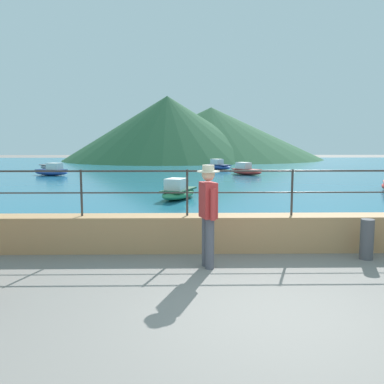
{
  "coord_description": "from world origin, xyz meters",
  "views": [
    {
      "loc": [
        -1.07,
        -4.76,
        2.14
      ],
      "look_at": [
        -0.92,
        3.7,
        1.1
      ],
      "focal_mm": 38.72,
      "sensor_mm": 36.0,
      "label": 1
    }
  ],
  "objects_px": {
    "boat_3": "(50,167)",
    "boat_5": "(246,170)",
    "person_walking": "(208,211)",
    "bollard": "(367,239)",
    "boat_0": "(52,171)",
    "boat_1": "(178,192)",
    "boat_4": "(219,166)"
  },
  "relations": [
    {
      "from": "person_walking",
      "to": "boat_5",
      "type": "height_order",
      "value": "person_walking"
    },
    {
      "from": "boat_4",
      "to": "boat_3",
      "type": "bearing_deg",
      "value": -179.43
    },
    {
      "from": "person_walking",
      "to": "boat_4",
      "type": "bearing_deg",
      "value": 84.84
    },
    {
      "from": "boat_3",
      "to": "boat_5",
      "type": "relative_size",
      "value": 0.98
    },
    {
      "from": "boat_5",
      "to": "boat_4",
      "type": "bearing_deg",
      "value": 104.77
    },
    {
      "from": "person_walking",
      "to": "boat_5",
      "type": "xyz_separation_m",
      "value": [
        3.44,
        18.89,
        -0.65
      ]
    },
    {
      "from": "boat_3",
      "to": "boat_5",
      "type": "distance_m",
      "value": 14.55
    },
    {
      "from": "bollard",
      "to": "boat_5",
      "type": "relative_size",
      "value": 0.32
    },
    {
      "from": "boat_3",
      "to": "boat_5",
      "type": "height_order",
      "value": "boat_5"
    },
    {
      "from": "person_walking",
      "to": "boat_4",
      "type": "relative_size",
      "value": 0.74
    },
    {
      "from": "bollard",
      "to": "boat_3",
      "type": "relative_size",
      "value": 0.32
    },
    {
      "from": "person_walking",
      "to": "bollard",
      "type": "relative_size",
      "value": 2.37
    },
    {
      "from": "boat_1",
      "to": "boat_4",
      "type": "bearing_deg",
      "value": 80.02
    },
    {
      "from": "bollard",
      "to": "boat_3",
      "type": "xyz_separation_m",
      "value": [
        -13.22,
        23.23,
        -0.11
      ]
    },
    {
      "from": "boat_1",
      "to": "boat_5",
      "type": "height_order",
      "value": "same"
    },
    {
      "from": "boat_3",
      "to": "person_walking",
      "type": "bearing_deg",
      "value": -66.47
    },
    {
      "from": "boat_3",
      "to": "boat_4",
      "type": "height_order",
      "value": "boat_4"
    },
    {
      "from": "bollard",
      "to": "boat_4",
      "type": "bearing_deg",
      "value": 91.89
    },
    {
      "from": "bollard",
      "to": "boat_0",
      "type": "xyz_separation_m",
      "value": [
        -11.45,
        18.15,
        -0.04
      ]
    },
    {
      "from": "boat_1",
      "to": "boat_3",
      "type": "bearing_deg",
      "value": 121.75
    },
    {
      "from": "person_walking",
      "to": "boat_0",
      "type": "bearing_deg",
      "value": 114.65
    },
    {
      "from": "bollard",
      "to": "boat_0",
      "type": "height_order",
      "value": "boat_0"
    },
    {
      "from": "person_walking",
      "to": "boat_5",
      "type": "distance_m",
      "value": 19.21
    },
    {
      "from": "boat_1",
      "to": "person_walking",
      "type": "bearing_deg",
      "value": -85.52
    },
    {
      "from": "person_walking",
      "to": "boat_0",
      "type": "relative_size",
      "value": 0.71
    },
    {
      "from": "person_walking",
      "to": "bollard",
      "type": "height_order",
      "value": "person_walking"
    },
    {
      "from": "boat_1",
      "to": "boat_4",
      "type": "xyz_separation_m",
      "value": [
        2.77,
        15.76,
        0.0
      ]
    },
    {
      "from": "person_walking",
      "to": "bollard",
      "type": "bearing_deg",
      "value": 8.43
    },
    {
      "from": "bollard",
      "to": "boat_3",
      "type": "height_order",
      "value": "bollard"
    },
    {
      "from": "boat_3",
      "to": "boat_5",
      "type": "xyz_separation_m",
      "value": [
        13.74,
        -4.78,
        0.07
      ]
    },
    {
      "from": "boat_0",
      "to": "boat_1",
      "type": "distance_m",
      "value": 13.19
    },
    {
      "from": "boat_4",
      "to": "person_walking",
      "type": "bearing_deg",
      "value": -95.16
    }
  ]
}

